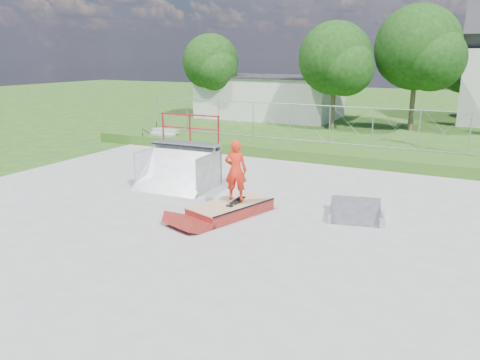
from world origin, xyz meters
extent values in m
plane|color=#255217|center=(0.00, 0.00, 0.00)|extent=(120.00, 120.00, 0.00)
cube|color=gray|center=(0.00, 0.00, 0.02)|extent=(20.00, 16.00, 0.04)
cube|color=#255217|center=(0.00, 9.50, 0.25)|extent=(24.00, 3.00, 0.50)
cube|color=maroon|center=(0.00, 0.48, 0.17)|extent=(1.91, 2.74, 0.35)
cube|color=tan|center=(0.00, 0.48, 0.36)|extent=(1.93, 2.76, 0.02)
cube|color=black|center=(0.15, 0.52, 0.42)|extent=(0.30, 0.81, 0.13)
imported|color=red|center=(0.15, 0.52, 1.30)|extent=(0.73, 0.58, 1.76)
cube|color=#BBBBB6|center=(-8.00, 22.00, 1.50)|extent=(10.00, 6.00, 3.00)
cylinder|color=brown|center=(-2.00, 18.00, 1.22)|extent=(0.30, 0.30, 2.45)
sphere|color=black|center=(-2.00, 18.00, 4.41)|extent=(4.48, 4.48, 4.48)
sphere|color=black|center=(-1.16, 17.44, 3.85)|extent=(3.36, 3.36, 3.36)
cylinder|color=brown|center=(2.50, 20.00, 1.40)|extent=(0.30, 0.30, 2.80)
sphere|color=black|center=(2.50, 20.00, 5.04)|extent=(5.12, 5.12, 5.12)
sphere|color=black|center=(3.46, 19.36, 4.40)|extent=(3.84, 3.84, 3.84)
cylinder|color=brown|center=(-12.00, 20.00, 1.14)|extent=(0.30, 0.30, 2.27)
sphere|color=black|center=(-12.00, 20.00, 4.10)|extent=(4.16, 4.16, 4.16)
sphere|color=black|center=(-11.22, 19.48, 3.58)|extent=(3.12, 3.12, 3.12)
cylinder|color=brown|center=(5.00, 28.00, 1.05)|extent=(0.30, 0.30, 2.10)
sphere|color=black|center=(5.00, 28.00, 3.78)|extent=(3.84, 3.84, 3.84)
sphere|color=black|center=(5.72, 27.52, 3.30)|extent=(2.88, 2.88, 2.88)
camera|label=1|loc=(6.14, -11.08, 4.55)|focal=35.00mm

